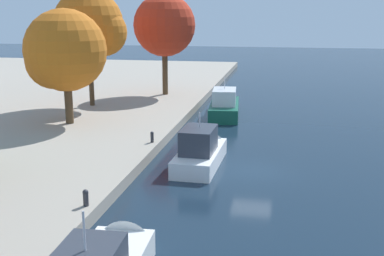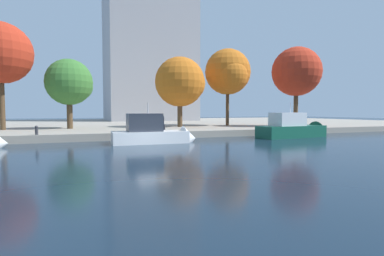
{
  "view_description": "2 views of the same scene",
  "coord_description": "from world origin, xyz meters",
  "px_view_note": "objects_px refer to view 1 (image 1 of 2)",
  "views": [
    {
      "loc": [
        -29.06,
        -1.7,
        9.76
      ],
      "look_at": [
        2.53,
        4.34,
        2.0
      ],
      "focal_mm": 45.29,
      "sensor_mm": 36.0,
      "label": 1
    },
    {
      "loc": [
        -5.51,
        -22.45,
        2.83
      ],
      "look_at": [
        4.36,
        3.0,
        1.29
      ],
      "focal_mm": 28.05,
      "sensor_mm": 36.0,
      "label": 2
    }
  ],
  "objects_px": {
    "motor_yacht_2": "(225,107)",
    "mooring_bollard_1": "(152,136)",
    "tree_4": "(65,53)",
    "motor_yacht_1": "(202,153)",
    "tree_0": "(93,26)",
    "tree_2": "(164,25)",
    "mooring_bollard_0": "(86,197)"
  },
  "relations": [
    {
      "from": "tree_2",
      "to": "tree_4",
      "type": "relative_size",
      "value": 1.18
    },
    {
      "from": "mooring_bollard_1",
      "to": "tree_4",
      "type": "distance_m",
      "value": 11.14
    },
    {
      "from": "tree_0",
      "to": "tree_4",
      "type": "bearing_deg",
      "value": -175.1
    },
    {
      "from": "motor_yacht_2",
      "to": "tree_0",
      "type": "relative_size",
      "value": 0.8
    },
    {
      "from": "motor_yacht_1",
      "to": "tree_2",
      "type": "xyz_separation_m",
      "value": [
        22.04,
        7.99,
        7.64
      ]
    },
    {
      "from": "motor_yacht_2",
      "to": "tree_2",
      "type": "bearing_deg",
      "value": 44.97
    },
    {
      "from": "mooring_bollard_0",
      "to": "tree_0",
      "type": "bearing_deg",
      "value": 20.65
    },
    {
      "from": "tree_2",
      "to": "tree_4",
      "type": "xyz_separation_m",
      "value": [
        -15.29,
        4.39,
        -1.85
      ]
    },
    {
      "from": "tree_0",
      "to": "tree_4",
      "type": "distance_m",
      "value": 7.84
    },
    {
      "from": "mooring_bollard_0",
      "to": "tree_0",
      "type": "height_order",
      "value": "tree_0"
    },
    {
      "from": "tree_2",
      "to": "tree_4",
      "type": "distance_m",
      "value": 16.01
    },
    {
      "from": "mooring_bollard_1",
      "to": "tree_2",
      "type": "height_order",
      "value": "tree_2"
    },
    {
      "from": "mooring_bollard_1",
      "to": "tree_0",
      "type": "relative_size",
      "value": 0.07
    },
    {
      "from": "tree_2",
      "to": "mooring_bollard_1",
      "type": "bearing_deg",
      "value": -168.5
    },
    {
      "from": "tree_4",
      "to": "mooring_bollard_1",
      "type": "bearing_deg",
      "value": -119.78
    },
    {
      "from": "motor_yacht_1",
      "to": "tree_2",
      "type": "height_order",
      "value": "tree_2"
    },
    {
      "from": "mooring_bollard_0",
      "to": "tree_4",
      "type": "xyz_separation_m",
      "value": [
        16.6,
        8.46,
        5.32
      ]
    },
    {
      "from": "mooring_bollard_0",
      "to": "mooring_bollard_1",
      "type": "bearing_deg",
      "value": -0.16
    },
    {
      "from": "motor_yacht_1",
      "to": "tree_0",
      "type": "relative_size",
      "value": 0.68
    },
    {
      "from": "motor_yacht_2",
      "to": "tree_2",
      "type": "distance_m",
      "value": 12.47
    },
    {
      "from": "motor_yacht_1",
      "to": "tree_2",
      "type": "distance_m",
      "value": 24.65
    },
    {
      "from": "motor_yacht_1",
      "to": "mooring_bollard_0",
      "type": "xyz_separation_m",
      "value": [
        -9.85,
        3.92,
        0.47
      ]
    },
    {
      "from": "mooring_bollard_0",
      "to": "tree_2",
      "type": "relative_size",
      "value": 0.08
    },
    {
      "from": "tree_0",
      "to": "mooring_bollard_1",
      "type": "bearing_deg",
      "value": -143.66
    },
    {
      "from": "motor_yacht_2",
      "to": "tree_4",
      "type": "distance_m",
      "value": 15.96
    },
    {
      "from": "tree_4",
      "to": "motor_yacht_2",
      "type": "bearing_deg",
      "value": -53.38
    },
    {
      "from": "tree_0",
      "to": "tree_2",
      "type": "bearing_deg",
      "value": -33.1
    },
    {
      "from": "mooring_bollard_0",
      "to": "motor_yacht_1",
      "type": "bearing_deg",
      "value": -21.69
    },
    {
      "from": "motor_yacht_2",
      "to": "tree_2",
      "type": "xyz_separation_m",
      "value": [
        6.4,
        7.57,
        7.56
      ]
    },
    {
      "from": "mooring_bollard_1",
      "to": "tree_2",
      "type": "bearing_deg",
      "value": 11.5
    },
    {
      "from": "mooring_bollard_0",
      "to": "tree_2",
      "type": "height_order",
      "value": "tree_2"
    },
    {
      "from": "motor_yacht_2",
      "to": "mooring_bollard_1",
      "type": "distance_m",
      "value": 14.18
    }
  ]
}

